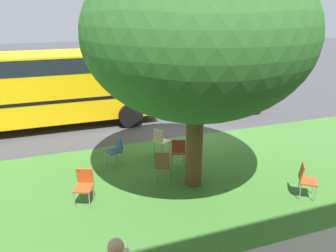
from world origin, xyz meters
The scene contains 11 objects.
ground centered at (0.00, 0.00, 0.00)m, with size 80.00×80.00×0.00m, color #424247.
grass_verge centered at (0.00, 3.20, 0.00)m, with size 48.00×6.00×0.01m, color #3D752D.
street_tree centered at (1.22, 3.45, 3.87)m, with size 5.34×5.34×5.86m.
chair_0 centered at (1.47, 1.38, 0.52)m, with size 0.57×0.57×0.88m.
chair_1 centered at (2.95, 1.57, 0.52)m, with size 0.51×0.51×0.88m.
chair_2 centered at (4.07, 3.42, 0.52)m, with size 0.55×0.55×0.88m.
chair_3 centered at (1.96, 3.03, 0.52)m, with size 0.54×0.55×0.88m.
chair_4 centered at (-1.12, 4.97, 0.52)m, with size 0.58×0.58×0.88m.
chair_5 centered at (1.24, 2.34, 0.52)m, with size 0.51×0.51×0.88m.
parked_car centered at (-2.52, -2.12, 0.84)m, with size 3.70×1.92×1.65m.
school_bus centered at (5.77, -2.76, 1.76)m, with size 10.40×2.80×2.88m.
Camera 1 is at (4.45, 10.50, 4.44)m, focal length 34.62 mm.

